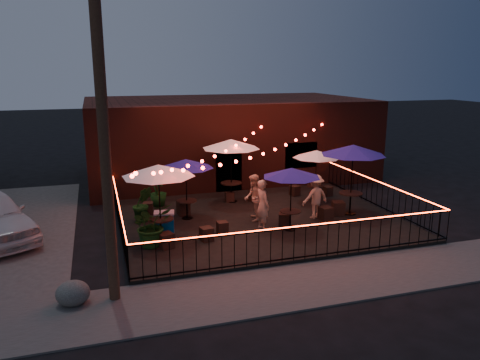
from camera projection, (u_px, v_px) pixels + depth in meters
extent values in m
plane|color=black|center=(279.00, 240.00, 15.51)|extent=(110.00, 110.00, 0.00)
cube|color=black|center=(259.00, 220.00, 17.35)|extent=(10.00, 8.00, 0.15)
cube|color=#413E3C|center=(325.00, 281.00, 12.49)|extent=(18.00, 2.50, 0.05)
cube|color=#39160F|center=(226.00, 137.00, 24.61)|extent=(14.00, 8.00, 4.00)
cube|color=black|center=(228.00, 170.00, 20.93)|extent=(1.20, 0.24, 2.20)
cube|color=black|center=(300.00, 155.00, 21.83)|extent=(1.60, 0.24, 1.20)
cylinder|color=#392317|center=(104.00, 139.00, 10.60)|extent=(0.26, 0.26, 8.00)
cube|color=black|center=(305.00, 256.00, 13.61)|extent=(10.00, 0.04, 0.04)
cube|color=black|center=(306.00, 226.00, 13.39)|extent=(10.00, 0.04, 0.04)
cube|color=#FE3311|center=(306.00, 226.00, 13.38)|extent=(10.00, 0.03, 0.02)
cube|color=black|center=(120.00, 229.00, 15.87)|extent=(0.04, 8.00, 0.04)
cube|color=black|center=(119.00, 203.00, 15.65)|extent=(0.04, 8.00, 0.04)
cube|color=#FE3311|center=(118.00, 203.00, 15.65)|extent=(0.03, 8.00, 0.02)
cube|color=black|center=(376.00, 204.00, 18.76)|extent=(0.04, 8.00, 0.04)
cube|color=black|center=(378.00, 182.00, 18.55)|extent=(0.04, 8.00, 0.04)
cube|color=#FE3311|center=(378.00, 181.00, 18.54)|extent=(0.03, 8.00, 0.02)
cylinder|color=black|center=(161.00, 241.00, 14.97)|extent=(0.46, 0.46, 0.03)
cylinder|color=black|center=(161.00, 230.00, 14.88)|extent=(0.06, 0.06, 0.75)
cylinder|color=black|center=(160.00, 219.00, 14.79)|extent=(0.83, 0.83, 0.04)
cylinder|color=black|center=(160.00, 204.00, 14.68)|extent=(0.05, 0.05, 2.50)
cone|color=white|center=(158.00, 170.00, 14.42)|extent=(2.87, 2.87, 0.36)
cylinder|color=black|center=(187.00, 218.00, 17.27)|extent=(0.40, 0.40, 0.03)
cylinder|color=black|center=(187.00, 210.00, 17.20)|extent=(0.06, 0.06, 0.66)
cylinder|color=black|center=(187.00, 201.00, 17.12)|extent=(0.74, 0.74, 0.04)
cylinder|color=black|center=(186.00, 190.00, 17.02)|extent=(0.04, 0.04, 2.21)
cone|color=navy|center=(186.00, 164.00, 16.79)|extent=(2.68, 2.68, 0.32)
cylinder|color=black|center=(290.00, 229.00, 16.07)|extent=(0.40, 0.40, 0.03)
cylinder|color=black|center=(290.00, 220.00, 16.00)|extent=(0.05, 0.05, 0.65)
cylinder|color=black|center=(290.00, 211.00, 15.92)|extent=(0.72, 0.72, 0.04)
cylinder|color=black|center=(291.00, 200.00, 15.82)|extent=(0.04, 0.04, 2.15)
cone|color=navy|center=(291.00, 172.00, 15.60)|extent=(2.05, 2.05, 0.31)
cylinder|color=black|center=(231.00, 201.00, 19.45)|extent=(0.47, 0.47, 0.03)
cylinder|color=black|center=(231.00, 192.00, 19.36)|extent=(0.06, 0.06, 0.78)
cylinder|color=black|center=(231.00, 183.00, 19.27)|extent=(0.86, 0.86, 0.04)
cylinder|color=black|center=(231.00, 171.00, 19.15)|extent=(0.05, 0.05, 2.59)
cone|color=white|center=(231.00, 144.00, 18.88)|extent=(2.95, 2.95, 0.38)
cylinder|color=black|center=(350.00, 213.00, 17.83)|extent=(0.48, 0.48, 0.03)
cylinder|color=black|center=(350.00, 203.00, 17.74)|extent=(0.07, 0.07, 0.79)
cylinder|color=black|center=(351.00, 193.00, 17.64)|extent=(0.88, 0.88, 0.04)
cylinder|color=black|center=(352.00, 180.00, 17.52)|extent=(0.05, 0.05, 2.64)
cone|color=navy|center=(353.00, 150.00, 17.25)|extent=(2.42, 2.42, 0.38)
cylinder|color=black|center=(315.00, 201.00, 19.50)|extent=(0.39, 0.39, 0.03)
cylinder|color=black|center=(315.00, 193.00, 19.43)|extent=(0.05, 0.05, 0.64)
cylinder|color=black|center=(315.00, 186.00, 19.35)|extent=(0.71, 0.71, 0.04)
cylinder|color=black|center=(316.00, 176.00, 19.25)|extent=(0.04, 0.04, 2.13)
cone|color=white|center=(317.00, 154.00, 19.03)|extent=(2.50, 2.50, 0.31)
cube|color=black|center=(166.00, 241.00, 14.40)|extent=(0.51, 0.51, 0.48)
cube|color=black|center=(207.00, 234.00, 15.02)|extent=(0.44, 0.44, 0.44)
cube|color=black|center=(148.00, 208.00, 17.80)|extent=(0.42, 0.42, 0.44)
cube|color=black|center=(183.00, 208.00, 17.70)|extent=(0.49, 0.49, 0.50)
cube|color=black|center=(222.00, 228.00, 15.68)|extent=(0.35, 0.35, 0.41)
cube|color=black|center=(284.00, 219.00, 16.45)|extent=(0.49, 0.49, 0.45)
cube|color=black|center=(230.00, 197.00, 19.37)|extent=(0.37, 0.37, 0.41)
cube|color=black|center=(255.00, 196.00, 19.41)|extent=(0.50, 0.50, 0.48)
cube|color=black|center=(325.00, 213.00, 17.04)|extent=(0.48, 0.48, 0.50)
cube|color=black|center=(338.00, 208.00, 17.65)|extent=(0.52, 0.52, 0.51)
cube|color=black|center=(295.00, 191.00, 20.33)|extent=(0.45, 0.45, 0.43)
cube|color=black|center=(328.00, 191.00, 20.28)|extent=(0.41, 0.41, 0.41)
imported|color=beige|center=(263.00, 205.00, 15.87)|extent=(0.55, 0.72, 1.77)
imported|color=tan|center=(254.00, 198.00, 16.87)|extent=(0.86, 0.98, 1.70)
imported|color=tan|center=(315.00, 197.00, 17.16)|extent=(1.14, 0.77, 1.63)
imported|color=#143F0D|center=(151.00, 225.00, 14.47)|extent=(1.58, 1.50, 1.38)
imported|color=#193B10|center=(142.00, 204.00, 16.82)|extent=(0.75, 0.61, 1.30)
imported|color=#113F13|center=(158.00, 191.00, 18.70)|extent=(0.88, 0.88, 1.25)
cube|color=#0654A4|center=(165.00, 225.00, 15.30)|extent=(0.68, 0.53, 0.81)
cube|color=silver|center=(164.00, 213.00, 15.20)|extent=(0.72, 0.57, 0.05)
ellipsoid|color=#43433E|center=(73.00, 293.00, 11.18)|extent=(0.86, 0.74, 0.66)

